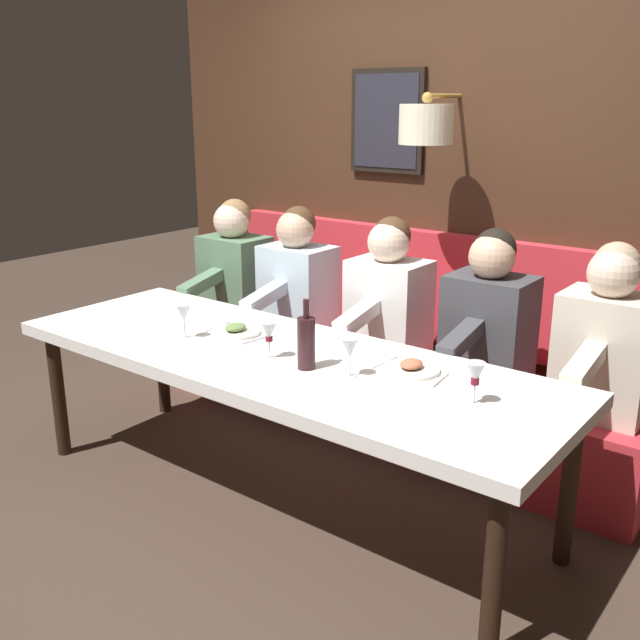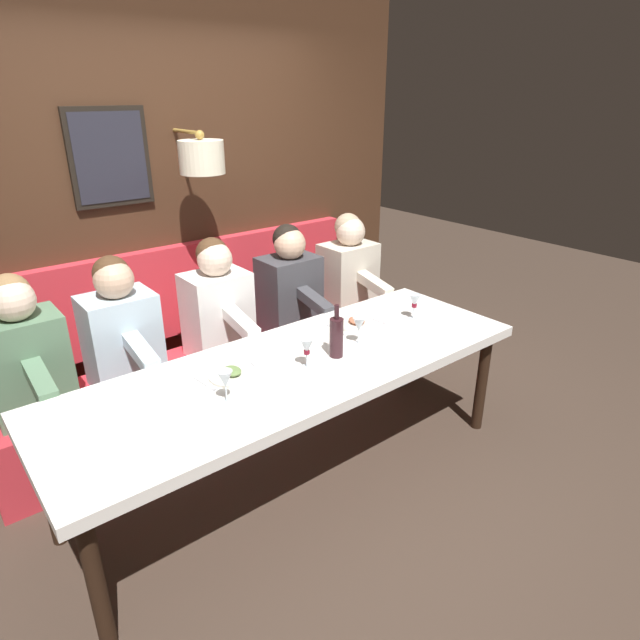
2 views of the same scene
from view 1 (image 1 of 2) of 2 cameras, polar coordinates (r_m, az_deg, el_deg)
ground_plane at (r=3.52m, az=-3.21°, el=-14.05°), size 12.00×12.00×0.00m
dining_table at (r=3.22m, az=-3.40°, el=-3.66°), size 0.90×2.65×0.74m
banquette_bench at (r=4.06m, az=5.03°, el=-6.13°), size 0.52×2.85×0.45m
back_wall_panel at (r=4.25m, az=9.68°, el=10.71°), size 0.59×4.05×2.90m
diner_nearest at (r=3.41m, az=21.80°, el=-1.32°), size 0.60×0.40×0.79m
diner_near at (r=3.58m, az=13.25°, el=0.35°), size 0.60×0.40×0.79m
diner_middle at (r=3.85m, az=5.43°, el=1.87°), size 0.60×0.40×0.79m
diner_far at (r=4.21m, az=-1.84°, el=3.26°), size 0.60×0.40×0.79m
diner_farthest at (r=4.54m, az=-6.82°, el=4.17°), size 0.60×0.40×0.79m
place_setting_0 at (r=3.48m, az=-6.72°, el=-0.86°), size 0.24×0.32×0.05m
place_setting_1 at (r=3.00m, az=7.25°, el=-3.81°), size 0.24×0.32×0.05m
wine_glass_0 at (r=2.89m, az=2.39°, el=-2.34°), size 0.07×0.07×0.16m
wine_glass_1 at (r=3.42m, az=-10.77°, el=0.44°), size 0.07×0.07×0.16m
wine_glass_2 at (r=3.11m, az=-4.07°, el=-1.03°), size 0.07×0.07×0.16m
wine_glass_3 at (r=2.69m, az=12.24°, el=-4.29°), size 0.07×0.07×0.16m
wine_bottle at (r=2.98m, az=-1.10°, el=-1.76°), size 0.08×0.08×0.30m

